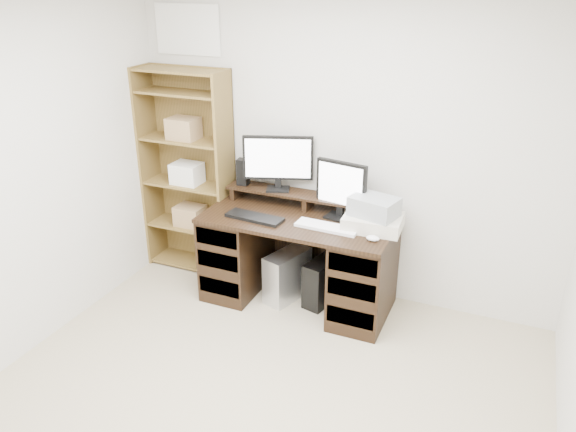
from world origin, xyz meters
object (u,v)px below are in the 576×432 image
Objects in this scene: printer at (373,222)px; monitor_small at (341,188)px; monitor_wide at (278,160)px; desk at (298,259)px; tower_silver at (287,275)px; bookshelf at (189,170)px; tower_black at (323,281)px.

monitor_small is at bearing 157.64° from printer.
desk is at bearing -58.22° from monitor_wide.
monitor_wide is 1.29× the size of printer.
printer is at bearing 20.37° from tower_silver.
desk is 1.26m from bookshelf.
bookshelf is at bearing 170.75° from printer.
monitor_small reaches higher than tower_black.
printer is at bearing -31.67° from monitor_wide.
tower_silver is (-0.39, -0.13, -0.79)m from monitor_small.
monitor_small is at bearing 24.63° from desk.
printer reaches higher than desk.
tower_silver is at bearing -11.45° from bookshelf.
printer is 0.72m from tower_black.
monitor_small reaches higher than desk.
printer is 0.24× the size of bookshelf.
desk is at bearing 15.50° from tower_silver.
monitor_small is at bearing -27.96° from monitor_wide.
monitor_wide reaches higher than tower_silver.
monitor_small is 0.89m from tower_silver.
bookshelf is (-0.86, -0.01, -0.20)m from monitor_wide.
tower_silver is (-0.10, 0.00, -0.18)m from desk.
monitor_small is 1.42m from bookshelf.
tower_silver is 1.27m from bookshelf.
desk is 3.61× the size of tower_black.
printer is at bearing -6.00° from bookshelf.
bookshelf is (-1.13, 0.21, 0.53)m from desk.
monitor_small is 0.25× the size of bookshelf.
monitor_wide reaches higher than monitor_small.
desk is 0.21m from tower_silver.
tower_black is (-0.10, -0.07, -0.80)m from monitor_small.
tower_black is at bearing 29.38° from tower_silver.
monitor_wide is 0.58m from monitor_small.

